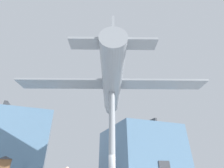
{
  "coord_description": "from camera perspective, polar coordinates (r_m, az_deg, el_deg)",
  "views": [
    {
      "loc": [
        -4.52,
        -11.94,
        1.86
      ],
      "look_at": [
        0.0,
        0.0,
        8.73
      ],
      "focal_mm": 24.0,
      "sensor_mm": 36.0,
      "label": 1
    }
  ],
  "objects": [
    {
      "name": "glass_pavilion_left",
      "position": [
        26.42,
        -35.47,
        -19.08
      ],
      "size": [
        10.73,
        13.36,
        8.37
      ],
      "color": "slate",
      "rests_on": "ground_plane"
    },
    {
      "name": "glass_pavilion_right",
      "position": [
        29.73,
        10.03,
        -23.99
      ],
      "size": [
        10.73,
        13.36,
        8.37
      ],
      "color": "slate",
      "rests_on": "ground_plane"
    },
    {
      "name": "support_pylon_central",
      "position": [
        12.93,
        0.0,
        -19.17
      ],
      "size": [
        0.53,
        0.53,
        7.82
      ],
      "color": "#999EA3",
      "rests_on": "ground_plane"
    },
    {
      "name": "suspended_airplane",
      "position": [
        14.77,
        -0.02,
        -0.52
      ],
      "size": [
        17.41,
        13.9,
        3.09
      ],
      "rotation": [
        0.0,
        0.0,
        -0.35
      ],
      "color": "#93999E",
      "rests_on": "support_pylon_central"
    }
  ]
}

